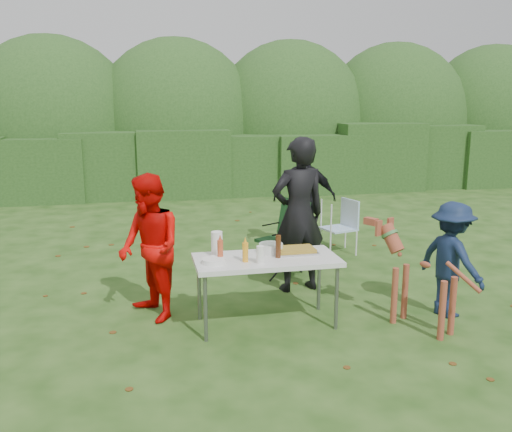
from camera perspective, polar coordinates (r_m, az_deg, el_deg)
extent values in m
plane|color=#1E4211|center=(6.03, -1.17, -10.80)|extent=(80.00, 80.00, 0.00)
cube|color=#23471C|center=(13.57, -7.72, 5.73)|extent=(22.00, 1.40, 1.70)
ellipsoid|color=#3D6628|center=(15.10, -8.31, 9.22)|extent=(20.00, 2.60, 3.20)
cube|color=silver|center=(5.66, 1.11, -4.64)|extent=(1.50, 0.70, 0.05)
cylinder|color=slate|center=(5.41, -5.34, -9.66)|extent=(0.04, 0.04, 0.69)
cylinder|color=slate|center=(5.72, 8.47, -8.52)|extent=(0.04, 0.04, 0.69)
cylinder|color=slate|center=(5.93, -6.00, -7.68)|extent=(0.04, 0.04, 0.69)
cylinder|color=slate|center=(6.21, 6.65, -6.76)|extent=(0.04, 0.04, 0.69)
imported|color=black|center=(6.68, 4.49, 0.11)|extent=(0.76, 0.56, 1.92)
imported|color=red|center=(5.92, -11.13, -3.31)|extent=(0.86, 0.95, 1.59)
imported|color=black|center=(8.55, 5.12, 1.91)|extent=(1.06, 0.68, 1.67)
imported|color=#132140|center=(6.31, 19.85, -4.32)|extent=(0.70, 0.93, 1.28)
cube|color=#B7B7BA|center=(5.84, 4.17, -3.78)|extent=(0.45, 0.30, 0.02)
cube|color=#A5822A|center=(5.84, 4.17, -3.52)|extent=(0.40, 0.26, 0.04)
cylinder|color=orange|center=(5.49, -1.13, -3.84)|extent=(0.06, 0.06, 0.20)
cylinder|color=#BE4A28|center=(5.52, -3.78, -3.65)|extent=(0.06, 0.06, 0.22)
cylinder|color=#47230F|center=(5.63, 2.35, -3.22)|extent=(0.06, 0.06, 0.24)
cylinder|color=white|center=(5.70, -4.14, -2.93)|extent=(0.12, 0.12, 0.26)
cylinder|color=white|center=(5.44, 0.47, -4.10)|extent=(0.08, 0.08, 0.18)
cylinder|color=silver|center=(5.83, 1.58, -3.39)|extent=(0.26, 0.26, 0.10)
cylinder|color=white|center=(5.47, -4.46, -4.74)|extent=(0.24, 0.24, 0.05)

